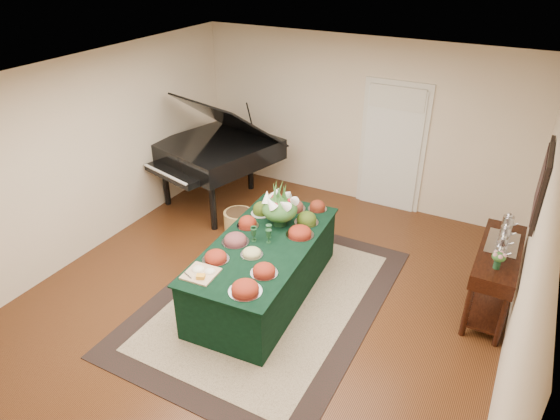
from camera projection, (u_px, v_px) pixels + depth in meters
The scene contains 14 objects.
ground at pixel (269, 292), 6.37m from camera, with size 6.00×6.00×0.00m, color black.
area_rug at pixel (268, 299), 6.23m from camera, with size 2.59×3.63×0.01m.
kitchen_doorway at pixel (392, 148), 7.92m from camera, with size 1.05×0.07×2.10m.
buffet_table at pixel (264, 268), 6.16m from camera, with size 1.27×2.42×0.76m.
food_platters at pixel (270, 232), 6.10m from camera, with size 1.00×2.27×0.13m.
cutting_board at pixel (202, 271), 5.41m from camera, with size 0.36×0.36×0.10m.
green_goblets at pixel (261, 234), 5.98m from camera, with size 0.26×0.23×0.18m.
floral_centerpiece at pixel (280, 205), 6.23m from camera, with size 0.47×0.47×0.47m.
grand_piano at pixel (217, 150), 8.04m from camera, with size 2.00×2.14×1.87m.
wicker_basket at pixel (239, 220), 7.67m from camera, with size 0.46×0.46×0.29m, color #AA8344.
mahogany_sideboard at pixel (497, 264), 5.73m from camera, with size 0.45×1.37×0.88m.
tea_service at pixel (504, 236), 5.67m from camera, with size 0.34×0.74×0.30m.
pink_bouquet at pixel (499, 257), 5.26m from camera, with size 0.16×0.16×0.21m.
wall_painting at pixel (542, 184), 5.13m from camera, with size 0.05×0.95×0.75m.
Camera 1 is at (2.50, -4.40, 4.00)m, focal length 32.00 mm.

